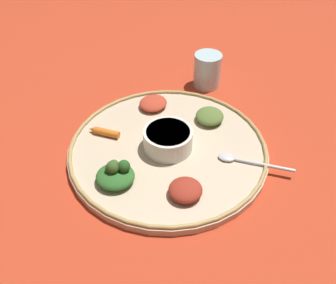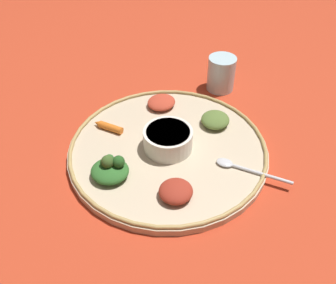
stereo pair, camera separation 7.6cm
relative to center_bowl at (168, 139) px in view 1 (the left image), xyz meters
The scene contains 11 objects.
ground_plane 0.04m from the center_bowl, ahead, with size 2.40×2.40×0.00m, color #B7381E.
platter 0.03m from the center_bowl, ahead, with size 0.42×0.42×0.02m, color #C6B293.
platter_rim 0.02m from the center_bowl, ahead, with size 0.41×0.41×0.01m, color tan.
center_bowl is the anchor object (origin of this frame).
spoon 0.16m from the center_bowl, 116.68° to the left, with size 0.08×0.14×0.01m.
greens_pile 0.14m from the center_bowl, ahead, with size 0.10×0.10×0.05m.
carrot_near_spoon 0.15m from the center_bowl, 63.42° to the right, with size 0.04×0.07×0.02m.
mound_berbere_red 0.15m from the center_bowl, 123.32° to the right, with size 0.07×0.06×0.02m, color #B73D28.
mound_collards 0.13m from the center_bowl, behind, with size 0.07×0.06×0.03m, color #567033.
mound_beet 0.13m from the center_bowl, 56.68° to the left, with size 0.06×0.06×0.03m, color maroon.
drinking_glass 0.28m from the center_bowl, 158.32° to the right, with size 0.07×0.07×0.09m.
Camera 1 is at (0.42, 0.38, 0.54)m, focal length 39.20 mm.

